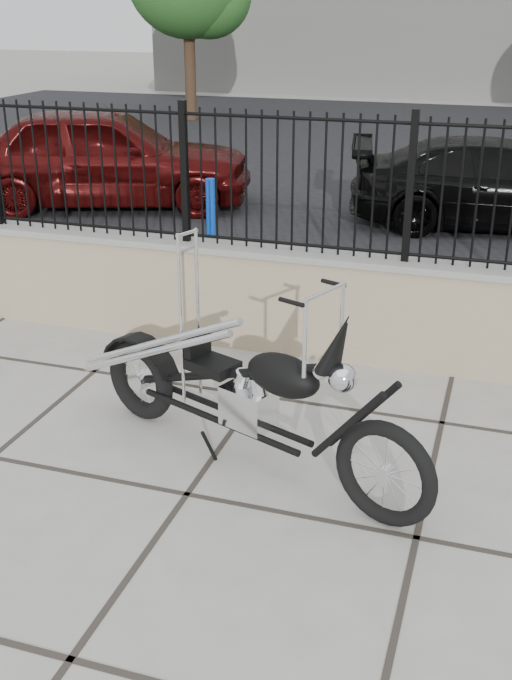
% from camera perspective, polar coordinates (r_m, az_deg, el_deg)
% --- Properties ---
extents(ground_plane, '(90.00, 90.00, 0.00)m').
position_cam_1_polar(ground_plane, '(5.35, -4.97, -10.99)').
color(ground_plane, '#99968E').
rests_on(ground_plane, ground).
extents(parking_lot, '(30.00, 30.00, 0.00)m').
position_cam_1_polar(parking_lot, '(16.92, 11.85, 12.45)').
color(parking_lot, black).
rests_on(parking_lot, ground).
extents(retaining_wall, '(14.00, 0.36, 0.96)m').
position_cam_1_polar(retaining_wall, '(7.25, 2.49, 2.81)').
color(retaining_wall, gray).
rests_on(retaining_wall, ground_plane).
extents(iron_fence, '(14.00, 0.08, 1.20)m').
position_cam_1_polar(iron_fence, '(6.95, 2.64, 11.20)').
color(iron_fence, black).
rests_on(iron_fence, retaining_wall).
extents(chopper_motorcycle, '(2.68, 1.43, 1.62)m').
position_cam_1_polar(chopper_motorcycle, '(5.30, -1.00, -1.21)').
color(chopper_motorcycle, black).
rests_on(chopper_motorcycle, ground_plane).
extents(car_red, '(4.90, 3.21, 1.55)m').
position_cam_1_polar(car_red, '(12.88, -10.84, 12.80)').
color(car_red, '#420909').
rests_on(car_red, parking_lot).
extents(car_black, '(4.48, 2.46, 1.23)m').
position_cam_1_polar(car_black, '(11.95, 17.15, 10.64)').
color(car_black, black).
rests_on(car_black, parking_lot).
extents(bollard_a, '(0.12, 0.12, 0.99)m').
position_cam_1_polar(bollard_a, '(10.08, -3.25, 8.73)').
color(bollard_a, '#0B48A8').
rests_on(bollard_a, ground_plane).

